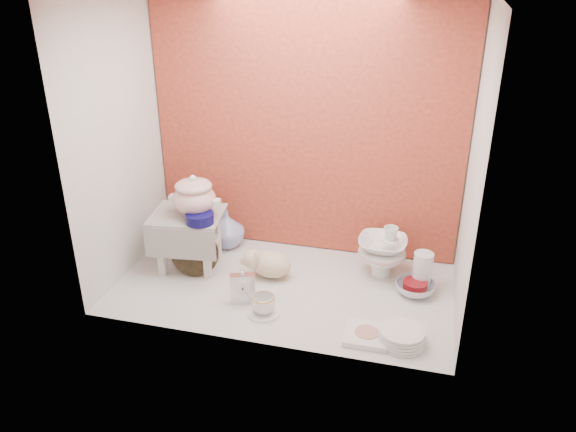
% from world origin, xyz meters
% --- Properties ---
extents(ground, '(1.80, 1.80, 0.00)m').
position_xyz_m(ground, '(0.00, 0.00, 0.00)').
color(ground, silver).
rests_on(ground, ground).
extents(niche_shell, '(1.86, 1.03, 1.53)m').
position_xyz_m(niche_shell, '(0.00, 0.18, 0.93)').
color(niche_shell, '#C24D30').
rests_on(niche_shell, ground).
extents(step_stool, '(0.43, 0.38, 0.33)m').
position_xyz_m(step_stool, '(-0.58, 0.08, 0.17)').
color(step_stool, silver).
rests_on(step_stool, ground).
extents(soup_tureen, '(0.36, 0.36, 0.24)m').
position_xyz_m(soup_tureen, '(-0.53, 0.08, 0.45)').
color(soup_tureen, white).
rests_on(soup_tureen, step_stool).
extents(cobalt_bowl, '(0.16, 0.16, 0.06)m').
position_xyz_m(cobalt_bowl, '(-0.46, -0.00, 0.36)').
color(cobalt_bowl, '#0C0946').
rests_on(cobalt_bowl, step_stool).
extents(floral_platter, '(0.35, 0.09, 0.35)m').
position_xyz_m(floral_platter, '(-0.69, 0.38, 0.17)').
color(floral_platter, silver).
rests_on(floral_platter, ground).
extents(blue_white_vase, '(0.28, 0.28, 0.23)m').
position_xyz_m(blue_white_vase, '(-0.46, 0.37, 0.12)').
color(blue_white_vase, white).
rests_on(blue_white_vase, ground).
extents(lacquer_tray, '(0.28, 0.13, 0.26)m').
position_xyz_m(lacquer_tray, '(-0.51, 0.01, 0.13)').
color(lacquer_tray, black).
rests_on(lacquer_tray, ground).
extents(mantel_clock, '(0.13, 0.08, 0.19)m').
position_xyz_m(mantel_clock, '(-0.17, -0.19, 0.09)').
color(mantel_clock, silver).
rests_on(mantel_clock, ground).
extents(plush_pig, '(0.29, 0.22, 0.17)m').
position_xyz_m(plush_pig, '(-0.09, 0.08, 0.08)').
color(plush_pig, beige).
rests_on(plush_pig, ground).
extents(teacup_saucer, '(0.19, 0.19, 0.01)m').
position_xyz_m(teacup_saucer, '(-0.03, -0.27, 0.01)').
color(teacup_saucer, white).
rests_on(teacup_saucer, ground).
extents(gold_rim_teacup, '(0.15, 0.15, 0.10)m').
position_xyz_m(gold_rim_teacup, '(-0.03, -0.27, 0.06)').
color(gold_rim_teacup, white).
rests_on(gold_rim_teacup, teacup_saucer).
extents(lattice_dish, '(0.21, 0.21, 0.03)m').
position_xyz_m(lattice_dish, '(0.50, -0.33, 0.01)').
color(lattice_dish, white).
rests_on(lattice_dish, ground).
extents(dinner_plate_stack, '(0.29, 0.29, 0.07)m').
position_xyz_m(dinner_plate_stack, '(0.66, -0.33, 0.04)').
color(dinner_plate_stack, white).
rests_on(dinner_plate_stack, ground).
extents(crystal_bowl, '(0.25, 0.25, 0.07)m').
position_xyz_m(crystal_bowl, '(0.69, 0.12, 0.03)').
color(crystal_bowl, silver).
rests_on(crystal_bowl, ground).
extents(clear_glass_vase, '(0.13, 0.13, 0.21)m').
position_xyz_m(clear_glass_vase, '(0.72, 0.18, 0.10)').
color(clear_glass_vase, silver).
rests_on(clear_glass_vase, ground).
extents(porcelain_tower, '(0.35, 0.35, 0.31)m').
position_xyz_m(porcelain_tower, '(0.49, 0.27, 0.15)').
color(porcelain_tower, white).
rests_on(porcelain_tower, ground).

